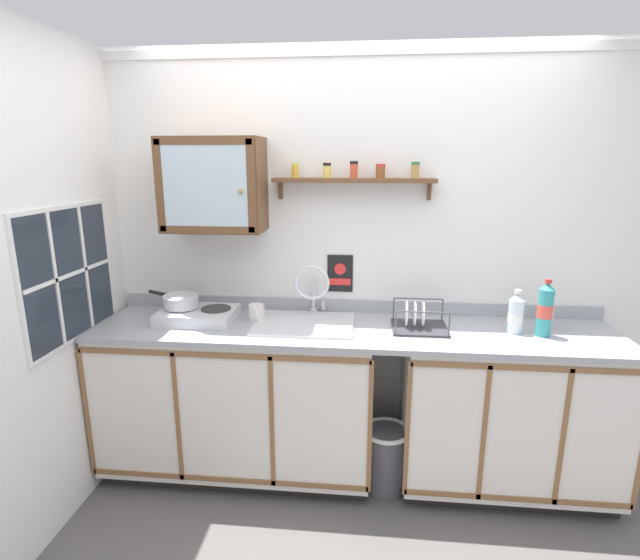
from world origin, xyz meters
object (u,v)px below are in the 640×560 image
at_px(wall_cabinet, 213,185).
at_px(mug, 257,313).
at_px(hot_plate_stove, 198,315).
at_px(saucepan, 181,300).
at_px(dish_rack, 418,323).
at_px(bottle_water_clear_1, 516,314).
at_px(sink, 305,325).
at_px(trash_bin, 386,457).
at_px(bottle_opaque_white_2, 546,311).
at_px(bottle_detergent_teal_0, 545,310).
at_px(warning_sign, 340,274).

bearing_deg(wall_cabinet, mug, -19.29).
relative_size(hot_plate_stove, saucepan, 1.23).
xyz_separation_m(hot_plate_stove, dish_rack, (1.27, -0.01, -0.00)).
height_order(saucepan, mug, saucepan).
distance_m(bottle_water_clear_1, mug, 1.44).
xyz_separation_m(sink, trash_bin, (0.48, -0.15, -0.73)).
distance_m(hot_plate_stove, bottle_opaque_white_2, 1.98).
bearing_deg(dish_rack, bottle_opaque_white_2, 7.66).
relative_size(mug, wall_cabinet, 0.23).
xyz_separation_m(bottle_detergent_teal_0, wall_cabinet, (-1.82, 0.17, 0.63)).
bearing_deg(mug, bottle_detergent_teal_0, -2.98).
bearing_deg(trash_bin, dish_rack, 38.04).
bearing_deg(warning_sign, trash_bin, -53.36).
relative_size(bottle_opaque_white_2, wall_cabinet, 0.38).
distance_m(saucepan, warning_sign, 0.96).
distance_m(sink, bottle_opaque_white_2, 1.35).
height_order(bottle_water_clear_1, dish_rack, bottle_water_clear_1).
bearing_deg(bottle_detergent_teal_0, trash_bin, -174.09).
bearing_deg(bottle_water_clear_1, dish_rack, 179.55).
bearing_deg(warning_sign, wall_cabinet, -168.62).
bearing_deg(mug, bottle_opaque_white_2, 1.82).
bearing_deg(saucepan, trash_bin, -7.25).
xyz_separation_m(hot_plate_stove, wall_cabinet, (0.10, 0.12, 0.74)).
relative_size(sink, bottle_opaque_white_2, 2.59).
bearing_deg(dish_rack, saucepan, 178.67).
xyz_separation_m(bottle_opaque_white_2, warning_sign, (-1.16, 0.18, 0.14)).
distance_m(dish_rack, mug, 0.92).
bearing_deg(bottle_detergent_teal_0, hot_plate_stove, 178.63).
bearing_deg(dish_rack, trash_bin, -141.96).
xyz_separation_m(hot_plate_stove, bottle_water_clear_1, (1.78, -0.01, 0.07)).
bearing_deg(sink, warning_sign, 53.71).
distance_m(sink, warning_sign, 0.40).
height_order(bottle_detergent_teal_0, bottle_opaque_white_2, bottle_detergent_teal_0).
bearing_deg(mug, trash_bin, -12.24).
distance_m(bottle_opaque_white_2, dish_rack, 0.72).
xyz_separation_m(wall_cabinet, trash_bin, (1.01, -0.25, -1.52)).
xyz_separation_m(saucepan, bottle_detergent_teal_0, (2.03, -0.07, 0.03)).
relative_size(saucepan, bottle_detergent_teal_0, 1.13).
bearing_deg(bottle_detergent_teal_0, dish_rack, 176.60).
bearing_deg(warning_sign, sink, -126.29).
bearing_deg(hot_plate_stove, bottle_opaque_white_2, 2.56).
relative_size(bottle_water_clear_1, dish_rack, 0.80).
bearing_deg(saucepan, bottle_detergent_teal_0, -2.00).
relative_size(bottle_detergent_teal_0, trash_bin, 0.81).
height_order(hot_plate_stove, dish_rack, dish_rack).
distance_m(bottle_opaque_white_2, warning_sign, 1.18).
bearing_deg(sink, trash_bin, -17.29).
height_order(sink, wall_cabinet, wall_cabinet).
height_order(saucepan, trash_bin, saucepan).
bearing_deg(saucepan, warning_sign, 14.74).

